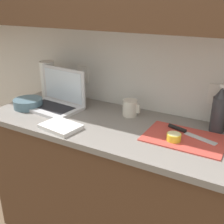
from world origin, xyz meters
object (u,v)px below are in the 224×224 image
object	(u,v)px
laptop	(57,99)
knife	(183,131)
cutting_board	(184,138)
paper_towel_roll	(48,80)
bottle_oil_tall	(219,110)
bowl_white	(28,103)
lemon_half_cut	(174,137)
measuring_cup	(130,108)

from	to	relation	value
laptop	knife	size ratio (longest dim) A/B	1.41
cutting_board	paper_towel_roll	world-z (taller)	paper_towel_roll
laptop	paper_towel_roll	size ratio (longest dim) A/B	1.48
bottle_oil_tall	paper_towel_roll	world-z (taller)	bottle_oil_tall
laptop	bowl_white	size ratio (longest dim) A/B	2.07
lemon_half_cut	bowl_white	world-z (taller)	bowl_white
bottle_oil_tall	measuring_cup	size ratio (longest dim) A/B	2.43
laptop	measuring_cup	bearing A→B (deg)	19.04
cutting_board	measuring_cup	world-z (taller)	measuring_cup
cutting_board	bottle_oil_tall	world-z (taller)	bottle_oil_tall
knife	cutting_board	bearing A→B (deg)	-50.26
measuring_cup	bowl_white	xyz separation A→B (m)	(-0.67, -0.22, -0.02)
laptop	measuring_cup	distance (m)	0.51
cutting_board	paper_towel_roll	bearing A→B (deg)	170.79
knife	lemon_half_cut	world-z (taller)	lemon_half_cut
cutting_board	measuring_cup	size ratio (longest dim) A/B	3.70
laptop	cutting_board	bearing A→B (deg)	3.73
laptop	paper_towel_roll	bearing A→B (deg)	149.48
laptop	bottle_oil_tall	size ratio (longest dim) A/B	1.46
laptop	bowl_white	distance (m)	0.20
laptop	measuring_cup	world-z (taller)	laptop
knife	bottle_oil_tall	distance (m)	0.23
lemon_half_cut	bottle_oil_tall	bearing A→B (deg)	55.32
lemon_half_cut	measuring_cup	bearing A→B (deg)	149.67
laptop	knife	world-z (taller)	laptop
cutting_board	knife	xyz separation A→B (m)	(-0.02, 0.06, 0.01)
laptop	bowl_white	xyz separation A→B (m)	(-0.17, -0.10, -0.03)
laptop	measuring_cup	xyz separation A→B (m)	(0.50, 0.12, -0.01)
paper_towel_roll	cutting_board	bearing A→B (deg)	-9.21
bottle_oil_tall	measuring_cup	bearing A→B (deg)	-176.09
knife	lemon_half_cut	distance (m)	0.12
knife	measuring_cup	world-z (taller)	measuring_cup
laptop	bottle_oil_tall	bearing A→B (deg)	14.33
paper_towel_roll	laptop	bearing A→B (deg)	-36.35
measuring_cup	paper_towel_roll	bearing A→B (deg)	177.77
laptop	cutting_board	size ratio (longest dim) A/B	0.96
bowl_white	measuring_cup	bearing A→B (deg)	17.94
bottle_oil_tall	measuring_cup	xyz separation A→B (m)	(-0.52, -0.04, -0.07)
bottle_oil_tall	bowl_white	bearing A→B (deg)	-168.06
lemon_half_cut	paper_towel_roll	xyz separation A→B (m)	(-1.05, 0.24, 0.11)
bowl_white	paper_towel_roll	bearing A→B (deg)	96.07
bottle_oil_tall	knife	bearing A→B (deg)	-140.97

